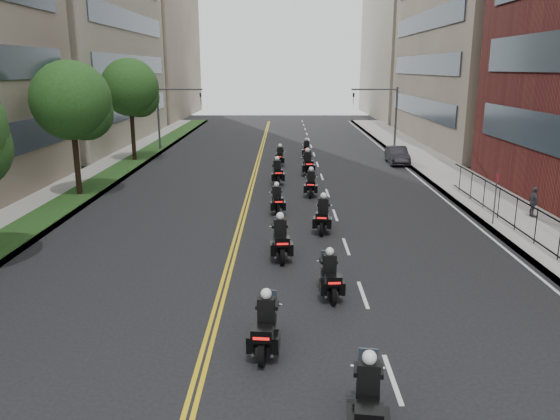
# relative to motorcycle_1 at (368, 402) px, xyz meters

# --- Properties ---
(sidewalk_right) EXTENTS (4.00, 90.00, 0.15)m
(sidewalk_right) POSITION_rel_motorcycle_1_xyz_m (9.71, 21.97, -0.62)
(sidewalk_right) COLOR gray
(sidewalk_right) RESTS_ON ground
(sidewalk_left) EXTENTS (4.00, 90.00, 0.15)m
(sidewalk_left) POSITION_rel_motorcycle_1_xyz_m (-14.29, 21.97, -0.62)
(sidewalk_left) COLOR gray
(sidewalk_left) RESTS_ON ground
(grass_strip) EXTENTS (2.00, 90.00, 0.04)m
(grass_strip) POSITION_rel_motorcycle_1_xyz_m (-13.49, 21.97, -0.52)
(grass_strip) COLOR #1A3714
(grass_strip) RESTS_ON sidewalk_left
(building_right_far) EXTENTS (15.00, 28.00, 26.00)m
(building_right_far) POSITION_rel_motorcycle_1_xyz_m (19.21, 74.97, 12.31)
(building_right_far) COLOR #A89A87
(building_right_far) RESTS_ON ground
(building_left_far) EXTENTS (16.00, 28.00, 26.00)m
(building_left_far) POSITION_rel_motorcycle_1_xyz_m (-24.29, 74.97, 12.31)
(building_left_far) COLOR #7A6B59
(building_left_far) RESTS_ON ground
(street_trees) EXTENTS (4.40, 38.40, 7.98)m
(street_trees) POSITION_rel_motorcycle_1_xyz_m (-13.34, 15.57, 4.44)
(street_trees) COLOR black
(street_trees) RESTS_ON ground
(traffic_signal_right) EXTENTS (4.09, 0.20, 5.60)m
(traffic_signal_right) POSITION_rel_motorcycle_1_xyz_m (7.25, 38.97, 3.00)
(traffic_signal_right) COLOR #3F3F44
(traffic_signal_right) RESTS_ON ground
(traffic_signal_left) EXTENTS (4.09, 0.20, 5.60)m
(traffic_signal_left) POSITION_rel_motorcycle_1_xyz_m (-11.83, 38.97, 3.00)
(traffic_signal_left) COLOR #3F3F44
(traffic_signal_left) RESTS_ON ground
(motorcycle_1) EXTENTS (0.72, 2.38, 1.76)m
(motorcycle_1) POSITION_rel_motorcycle_1_xyz_m (0.00, 0.00, 0.00)
(motorcycle_1) COLOR black
(motorcycle_1) RESTS_ON ground
(motorcycle_2) EXTENTS (0.63, 2.32, 1.71)m
(motorcycle_2) POSITION_rel_motorcycle_1_xyz_m (-2.17, 3.27, -0.02)
(motorcycle_2) COLOR black
(motorcycle_2) RESTS_ON ground
(motorcycle_3) EXTENTS (0.57, 2.20, 1.62)m
(motorcycle_3) POSITION_rel_motorcycle_1_xyz_m (-0.20, 6.88, -0.05)
(motorcycle_3) COLOR black
(motorcycle_3) RESTS_ON ground
(motorcycle_4) EXTENTS (0.66, 2.47, 1.82)m
(motorcycle_4) POSITION_rel_motorcycle_1_xyz_m (-1.82, 10.53, 0.02)
(motorcycle_4) COLOR black
(motorcycle_4) RESTS_ON ground
(motorcycle_5) EXTENTS (0.72, 2.40, 1.77)m
(motorcycle_5) POSITION_rel_motorcycle_1_xyz_m (0.09, 14.19, 0.00)
(motorcycle_5) COLOR black
(motorcycle_5) RESTS_ON ground
(motorcycle_6) EXTENTS (0.63, 2.18, 1.61)m
(motorcycle_6) POSITION_rel_motorcycle_1_xyz_m (-2.04, 17.38, -0.06)
(motorcycle_6) COLOR black
(motorcycle_6) RESTS_ON ground
(motorcycle_7) EXTENTS (0.60, 2.28, 1.68)m
(motorcycle_7) POSITION_rel_motorcycle_1_xyz_m (-0.11, 21.33, -0.03)
(motorcycle_7) COLOR black
(motorcycle_7) RESTS_ON ground
(motorcycle_8) EXTENTS (0.66, 2.40, 1.77)m
(motorcycle_8) POSITION_rel_motorcycle_1_xyz_m (-2.11, 24.66, 0.00)
(motorcycle_8) COLOR black
(motorcycle_8) RESTS_ON ground
(motorcycle_9) EXTENTS (0.64, 2.54, 1.87)m
(motorcycle_9) POSITION_rel_motorcycle_1_xyz_m (-0.04, 27.68, 0.05)
(motorcycle_9) COLOR black
(motorcycle_9) RESTS_ON ground
(motorcycle_10) EXTENTS (0.61, 2.24, 1.65)m
(motorcycle_10) POSITION_rel_motorcycle_1_xyz_m (-1.98, 31.39, -0.04)
(motorcycle_10) COLOR black
(motorcycle_10) RESTS_ON ground
(motorcycle_11) EXTENTS (0.51, 2.18, 1.61)m
(motorcycle_11) POSITION_rel_motorcycle_1_xyz_m (0.20, 35.41, -0.06)
(motorcycle_11) COLOR black
(motorcycle_11) RESTS_ON ground
(parked_sedan) EXTENTS (1.48, 4.02, 1.32)m
(parked_sedan) POSITION_rel_motorcycle_1_xyz_m (7.11, 32.32, -0.04)
(parked_sedan) COLOR black
(parked_sedan) RESTS_ON ground
(pedestrian_c) EXTENTS (0.38, 0.88, 1.50)m
(pedestrian_c) POSITION_rel_motorcycle_1_xyz_m (10.48, 16.16, 0.20)
(pedestrian_c) COLOR #414047
(pedestrian_c) RESTS_ON sidewalk_right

